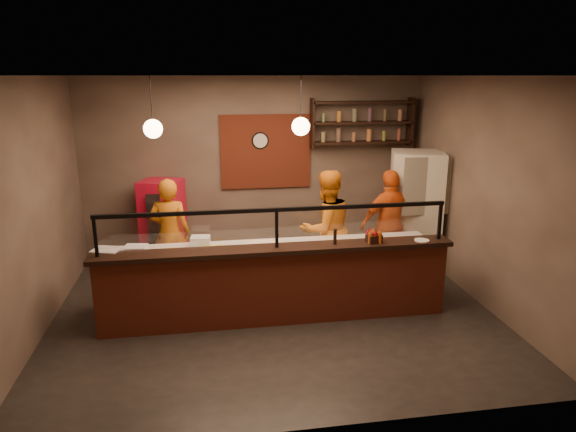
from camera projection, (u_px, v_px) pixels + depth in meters
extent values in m
plane|color=black|center=(274.00, 312.00, 7.19)|extent=(6.00, 6.00, 0.00)
plane|color=#362F2A|center=(272.00, 76.00, 6.34)|extent=(6.00, 6.00, 0.00)
plane|color=#746355|center=(255.00, 168.00, 9.14)|extent=(6.00, 0.00, 6.00)
plane|color=#746355|center=(32.00, 210.00, 6.30)|extent=(0.00, 5.00, 5.00)
plane|color=#746355|center=(484.00, 193.00, 7.23)|extent=(0.00, 5.00, 5.00)
plane|color=#746355|center=(312.00, 269.00, 4.38)|extent=(6.00, 0.00, 6.00)
cube|color=#963820|center=(266.00, 152.00, 9.07)|extent=(1.60, 0.04, 1.30)
cube|color=#963820|center=(277.00, 287.00, 6.77)|extent=(4.60, 0.25, 1.00)
cube|color=black|center=(277.00, 249.00, 6.63)|extent=(4.70, 0.37, 0.06)
cube|color=gray|center=(272.00, 278.00, 7.26)|extent=(4.60, 0.75, 0.85)
cube|color=beige|center=(272.00, 248.00, 7.15)|extent=(4.60, 0.75, 0.05)
cube|color=white|center=(277.00, 229.00, 6.56)|extent=(4.40, 0.02, 0.50)
cube|color=black|center=(277.00, 210.00, 6.49)|extent=(4.50, 0.05, 0.05)
cube|color=black|center=(95.00, 237.00, 6.21)|extent=(0.04, 0.04, 0.50)
cube|color=black|center=(277.00, 229.00, 6.56)|extent=(0.04, 0.04, 0.50)
cube|color=black|center=(440.00, 221.00, 6.90)|extent=(0.04, 0.04, 0.50)
cube|color=black|center=(361.00, 142.00, 9.15)|extent=(1.80, 0.28, 0.04)
cube|color=black|center=(362.00, 122.00, 9.06)|extent=(1.80, 0.28, 0.04)
cube|color=black|center=(363.00, 102.00, 8.96)|extent=(1.80, 0.28, 0.04)
cube|color=black|center=(312.00, 123.00, 8.92)|extent=(0.04, 0.28, 0.85)
cube|color=black|center=(410.00, 122.00, 9.19)|extent=(0.04, 0.28, 0.85)
cylinder|color=black|center=(260.00, 141.00, 8.99)|extent=(0.30, 0.04, 0.30)
cylinder|color=black|center=(151.00, 100.00, 6.38)|extent=(0.01, 0.01, 0.60)
sphere|color=#FFCC8C|center=(153.00, 129.00, 6.47)|extent=(0.24, 0.24, 0.24)
cylinder|color=black|center=(301.00, 99.00, 6.67)|extent=(0.01, 0.01, 0.60)
sphere|color=#FFCC8C|center=(301.00, 127.00, 6.77)|extent=(0.24, 0.24, 0.24)
imported|color=#C66A12|center=(170.00, 233.00, 7.87)|extent=(0.69, 0.51, 1.72)
imported|color=orange|center=(326.00, 229.00, 7.92)|extent=(1.07, 0.95, 1.83)
imported|color=#E35815|center=(390.00, 224.00, 8.30)|extent=(1.09, 0.58, 1.76)
cube|color=beige|center=(415.00, 210.00, 8.67)|extent=(1.02, 0.99, 2.00)
cube|color=red|center=(163.00, 223.00, 8.78)|extent=(0.80, 0.76, 1.51)
cylinder|color=#F1E9CC|center=(264.00, 246.00, 7.13)|extent=(0.69, 0.69, 0.01)
cube|color=white|center=(136.00, 251.00, 6.74)|extent=(0.31, 0.26, 0.14)
cube|color=silver|center=(200.00, 241.00, 7.16)|extent=(0.28, 0.24, 0.13)
cube|color=silver|center=(107.00, 255.00, 6.53)|extent=(0.41, 0.37, 0.17)
cylinder|color=yellow|center=(211.00, 247.00, 7.02)|extent=(0.32, 0.09, 0.05)
cube|color=black|center=(374.00, 239.00, 6.80)|extent=(0.22, 0.18, 0.10)
cylinder|color=black|center=(335.00, 236.00, 6.72)|extent=(0.06, 0.06, 0.21)
cylinder|color=silver|center=(422.00, 240.00, 6.87)|extent=(0.21, 0.21, 0.01)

